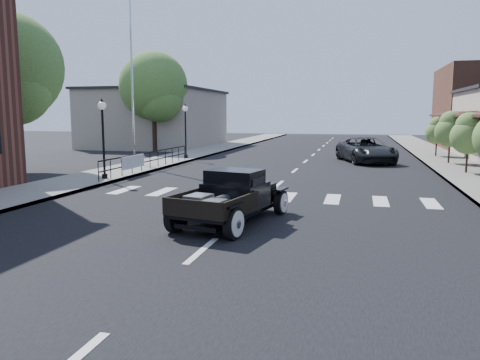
# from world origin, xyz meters

# --- Properties ---
(ground) EXTENTS (120.00, 120.00, 0.00)m
(ground) POSITION_xyz_m (0.00, 0.00, 0.00)
(ground) COLOR black
(ground) RESTS_ON ground
(road) EXTENTS (14.00, 80.00, 0.02)m
(road) POSITION_xyz_m (0.00, 15.00, 0.01)
(road) COLOR black
(road) RESTS_ON ground
(road_markings) EXTENTS (12.00, 60.00, 0.06)m
(road_markings) POSITION_xyz_m (0.00, 10.00, 0.00)
(road_markings) COLOR silver
(road_markings) RESTS_ON ground
(sidewalk_left) EXTENTS (3.00, 80.00, 0.15)m
(sidewalk_left) POSITION_xyz_m (-8.50, 15.00, 0.07)
(sidewalk_left) COLOR gray
(sidewalk_left) RESTS_ON ground
(sidewalk_right) EXTENTS (3.00, 80.00, 0.15)m
(sidewalk_right) POSITION_xyz_m (8.50, 15.00, 0.07)
(sidewalk_right) COLOR gray
(sidewalk_right) RESTS_ON ground
(low_building_left) EXTENTS (10.00, 12.00, 5.00)m
(low_building_left) POSITION_xyz_m (-15.00, 28.00, 2.50)
(low_building_left) COLOR #9E9684
(low_building_left) RESTS_ON ground
(railing) EXTENTS (0.08, 10.00, 1.00)m
(railing) POSITION_xyz_m (-7.30, 10.00, 0.65)
(railing) COLOR black
(railing) RESTS_ON sidewalk_left
(banner) EXTENTS (0.04, 2.20, 0.60)m
(banner) POSITION_xyz_m (-7.22, 8.00, 0.45)
(banner) COLOR silver
(banner) RESTS_ON sidewalk_left
(lamp_post_b) EXTENTS (0.36, 0.36, 3.47)m
(lamp_post_b) POSITION_xyz_m (-7.60, 6.00, 1.89)
(lamp_post_b) COLOR black
(lamp_post_b) RESTS_ON sidewalk_left
(lamp_post_c) EXTENTS (0.36, 0.36, 3.47)m
(lamp_post_c) POSITION_xyz_m (-7.60, 16.00, 1.89)
(lamp_post_c) COLOR black
(lamp_post_c) RESTS_ON sidewalk_left
(flagpole) EXTENTS (0.12, 0.12, 10.91)m
(flagpole) POSITION_xyz_m (-9.20, 12.00, 5.60)
(flagpole) COLOR silver
(flagpole) RESTS_ON sidewalk_left
(big_tree_near) EXTENTS (5.48, 5.48, 8.05)m
(big_tree_near) POSITION_xyz_m (-14.00, 8.00, 4.03)
(big_tree_near) COLOR #466D2F
(big_tree_near) RESTS_ON ground
(big_tree_far) EXTENTS (5.32, 5.32, 7.82)m
(big_tree_far) POSITION_xyz_m (-12.50, 22.00, 3.91)
(big_tree_far) COLOR #466D2F
(big_tree_far) RESTS_ON ground
(small_tree_c) EXTENTS (1.68, 1.68, 2.79)m
(small_tree_c) POSITION_xyz_m (8.30, 12.20, 1.55)
(small_tree_c) COLOR #507133
(small_tree_c) RESTS_ON sidewalk_right
(small_tree_d) EXTENTS (1.73, 1.73, 2.88)m
(small_tree_d) POSITION_xyz_m (8.30, 16.90, 1.59)
(small_tree_d) COLOR #507133
(small_tree_d) RESTS_ON sidewalk_right
(small_tree_e) EXTENTS (1.52, 1.52, 2.54)m
(small_tree_e) POSITION_xyz_m (8.30, 21.67, 1.42)
(small_tree_e) COLOR #507133
(small_tree_e) RESTS_ON sidewalk_right
(hotrod_pickup) EXTENTS (2.85, 4.61, 1.49)m
(hotrod_pickup) POSITION_xyz_m (-0.07, -0.31, 0.74)
(hotrod_pickup) COLOR black
(hotrod_pickup) RESTS_ON ground
(second_car) EXTENTS (4.10, 6.00, 1.52)m
(second_car) POSITION_xyz_m (3.65, 17.41, 0.76)
(second_car) COLOR black
(second_car) RESTS_ON ground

